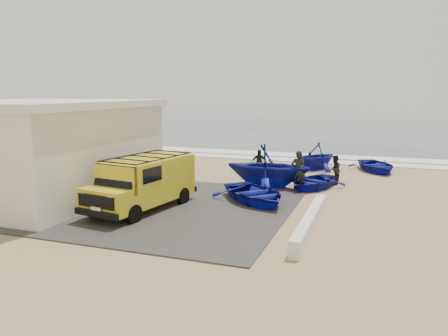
% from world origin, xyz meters
% --- Properties ---
extents(ground, '(160.00, 160.00, 0.00)m').
position_xyz_m(ground, '(0.00, 0.00, 0.00)').
color(ground, tan).
extents(slab, '(12.00, 10.00, 0.05)m').
position_xyz_m(slab, '(-2.00, -2.00, 0.03)').
color(slab, '#3B3936').
rests_on(slab, ground).
extents(ocean, '(180.00, 88.00, 0.01)m').
position_xyz_m(ocean, '(0.00, 56.00, 0.00)').
color(ocean, '#385166').
rests_on(ocean, ground).
extents(surf_line, '(180.00, 1.60, 0.06)m').
position_xyz_m(surf_line, '(0.00, 12.00, 0.03)').
color(surf_line, white).
rests_on(surf_line, ground).
extents(surf_wash, '(180.00, 2.20, 0.04)m').
position_xyz_m(surf_wash, '(0.00, 14.50, 0.02)').
color(surf_wash, white).
rests_on(surf_wash, ground).
extents(building, '(8.40, 9.40, 4.30)m').
position_xyz_m(building, '(-7.50, -2.00, 2.16)').
color(building, white).
rests_on(building, ground).
extents(parapet, '(0.35, 6.00, 0.55)m').
position_xyz_m(parapet, '(5.00, -3.00, 0.28)').
color(parapet, silver).
rests_on(parapet, ground).
extents(van, '(2.71, 5.25, 2.15)m').
position_xyz_m(van, '(-1.70, -2.62, 1.16)').
color(van, gold).
rests_on(van, ground).
extents(boat_near_left, '(4.82, 4.85, 0.83)m').
position_xyz_m(boat_near_left, '(2.19, -0.12, 0.41)').
color(boat_near_left, navy).
rests_on(boat_near_left, ground).
extents(boat_near_right, '(3.51, 4.07, 0.71)m').
position_xyz_m(boat_near_right, '(4.13, 3.56, 0.35)').
color(boat_near_right, navy).
rests_on(boat_near_right, ground).
extents(boat_mid_left, '(4.23, 3.69, 2.16)m').
position_xyz_m(boat_mid_left, '(1.99, 3.09, 1.08)').
color(boat_mid_left, navy).
rests_on(boat_mid_left, ground).
extents(boat_far_left, '(4.01, 4.12, 1.65)m').
position_xyz_m(boat_far_left, '(3.52, 8.92, 0.83)').
color(boat_far_left, navy).
rests_on(boat_far_left, ground).
extents(boat_far_right, '(3.75, 4.31, 0.74)m').
position_xyz_m(boat_far_right, '(7.00, 9.42, 0.37)').
color(boat_far_right, navy).
rests_on(boat_far_right, ground).
extents(fisherman_front, '(0.71, 0.48, 1.91)m').
position_xyz_m(fisherman_front, '(3.50, 3.03, 0.95)').
color(fisherman_front, black).
rests_on(fisherman_front, ground).
extents(fisherman_middle, '(0.65, 0.79, 1.51)m').
position_xyz_m(fisherman_middle, '(5.03, 4.92, 0.75)').
color(fisherman_middle, black).
rests_on(fisherman_middle, ground).
extents(fisherman_back, '(0.95, 0.57, 1.51)m').
position_xyz_m(fisherman_back, '(0.82, 5.70, 0.76)').
color(fisherman_back, black).
rests_on(fisherman_back, ground).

